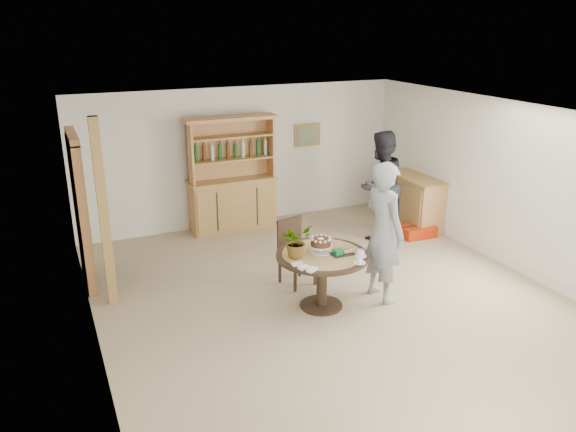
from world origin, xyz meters
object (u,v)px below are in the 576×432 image
Objects in this scene: sideboard at (413,202)px; dining_table at (322,265)px; adult_person at (380,186)px; red_suitcase at (417,231)px; hutch at (232,192)px; dining_chair at (294,247)px; teen_boy at (384,232)px.

sideboard reaches higher than dining_table.
red_suitcase is (0.64, -0.26, -0.83)m from adult_person.
red_suitcase is at bearing -31.48° from hutch.
hutch is 2.47m from dining_chair.
hutch is at bearing 149.64° from red_suitcase.
hutch is at bearing 91.72° from dining_table.
adult_person is (2.06, 1.84, 0.33)m from dining_table.
dining_chair reaches higher than red_suitcase.
hutch is 3.34m from red_suitcase.
sideboard reaches higher than red_suitcase.
adult_person is (2.16, -1.45, 0.25)m from hutch.
teen_boy is 2.29m from adult_person.
dining_table is at bearing -101.59° from dining_chair.
dining_table is at bearing 21.60° from adult_person.
sideboard is 0.65m from red_suitcase.
hutch is 1.70× the size of dining_table.
sideboard is 3.20m from dining_chair.
adult_person is (-0.88, -0.21, 0.46)m from sideboard.
hutch is 1.09× the size of adult_person.
teen_boy is at bearing -136.66° from red_suitcase.
teen_boy is at bearing 37.87° from adult_person.
red_suitcase is at bearing -116.90° from sideboard.
teen_boy is at bearing -6.71° from dining_table.
teen_boy is at bearing -59.72° from dining_chair.
teen_boy is 2.64m from red_suitcase.
teen_boy is 1.02× the size of adult_person.
red_suitcase is (2.80, -1.71, -0.59)m from hutch.
dining_chair is 2.35m from adult_person.
teen_boy is (0.95, -3.39, 0.27)m from hutch.
hutch is 2.61m from adult_person.
adult_person reaches higher than red_suitcase.
dining_chair is (-0.02, 0.83, -0.07)m from dining_table.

